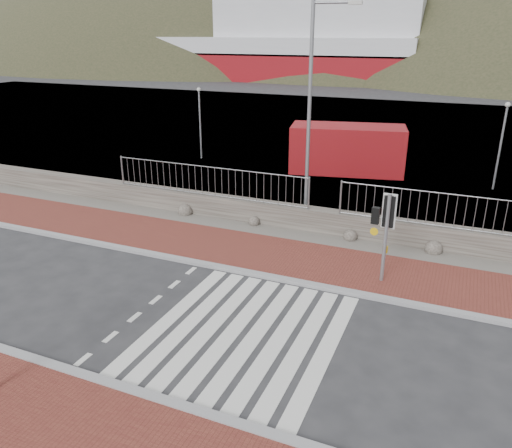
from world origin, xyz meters
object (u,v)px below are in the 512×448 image
at_px(ferry, 279,43).
at_px(traffic_signal_far, 386,220).
at_px(shipping_container, 347,149).
at_px(streetlight, 313,106).

relative_size(ferry, traffic_signal_far, 17.81).
relative_size(ferry, shipping_container, 8.42).
bearing_deg(traffic_signal_far, ferry, -63.26).
distance_m(ferry, traffic_signal_far, 69.50).
bearing_deg(streetlight, shipping_container, 86.94).
height_order(traffic_signal_far, shipping_container, traffic_signal_far).
bearing_deg(shipping_container, traffic_signal_far, -83.77).
height_order(ferry, traffic_signal_far, ferry).
xyz_separation_m(ferry, traffic_signal_far, (27.32, -63.82, -3.33)).
bearing_deg(ferry, traffic_signal_far, -66.82).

